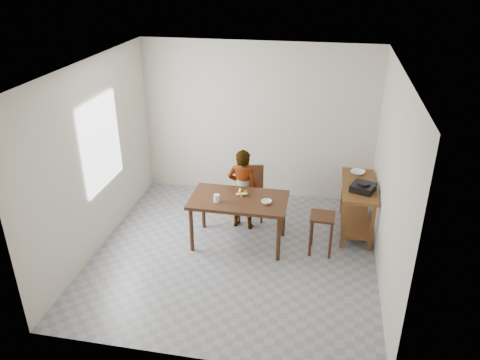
% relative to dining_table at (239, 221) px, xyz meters
% --- Properties ---
extents(floor, '(4.00, 4.00, 0.04)m').
position_rel_dining_table_xyz_m(floor, '(0.00, -0.30, -0.40)').
color(floor, gray).
rests_on(floor, ground).
extents(ceiling, '(4.00, 4.00, 0.04)m').
position_rel_dining_table_xyz_m(ceiling, '(0.00, -0.30, 2.35)').
color(ceiling, white).
rests_on(ceiling, wall_back).
extents(wall_back, '(4.00, 0.04, 2.70)m').
position_rel_dining_table_xyz_m(wall_back, '(0.00, 1.72, 0.98)').
color(wall_back, beige).
rests_on(wall_back, ground).
extents(wall_front, '(4.00, 0.04, 2.70)m').
position_rel_dining_table_xyz_m(wall_front, '(0.00, -2.32, 0.98)').
color(wall_front, beige).
rests_on(wall_front, ground).
extents(wall_left, '(0.04, 4.00, 2.70)m').
position_rel_dining_table_xyz_m(wall_left, '(-2.02, -0.30, 0.98)').
color(wall_left, beige).
rests_on(wall_left, ground).
extents(wall_right, '(0.04, 4.00, 2.70)m').
position_rel_dining_table_xyz_m(wall_right, '(2.02, -0.30, 0.98)').
color(wall_right, beige).
rests_on(wall_right, ground).
extents(window_pane, '(0.02, 1.10, 1.30)m').
position_rel_dining_table_xyz_m(window_pane, '(-1.97, -0.10, 1.12)').
color(window_pane, white).
rests_on(window_pane, wall_left).
extents(dining_table, '(1.40, 0.80, 0.75)m').
position_rel_dining_table_xyz_m(dining_table, '(0.00, 0.00, 0.00)').
color(dining_table, '#391F10').
rests_on(dining_table, floor).
extents(prep_counter, '(0.50, 1.20, 0.80)m').
position_rel_dining_table_xyz_m(prep_counter, '(1.72, 0.70, 0.03)').
color(prep_counter, brown).
rests_on(prep_counter, floor).
extents(child, '(0.51, 0.36, 1.32)m').
position_rel_dining_table_xyz_m(child, '(-0.03, 0.48, 0.28)').
color(child, white).
rests_on(child, floor).
extents(dining_chair, '(0.48, 0.48, 0.86)m').
position_rel_dining_table_xyz_m(dining_chair, '(0.05, 0.77, 0.06)').
color(dining_chair, '#391F10').
rests_on(dining_chair, floor).
extents(stool, '(0.36, 0.36, 0.61)m').
position_rel_dining_table_xyz_m(stool, '(1.21, -0.01, -0.07)').
color(stool, '#391F10').
rests_on(stool, floor).
extents(glass_tumbler, '(0.11, 0.11, 0.11)m').
position_rel_dining_table_xyz_m(glass_tumbler, '(-0.29, -0.15, 0.43)').
color(glass_tumbler, white).
rests_on(glass_tumbler, dining_table).
extents(small_bowl, '(0.20, 0.20, 0.05)m').
position_rel_dining_table_xyz_m(small_bowl, '(0.41, -0.07, 0.40)').
color(small_bowl, white).
rests_on(small_bowl, dining_table).
extents(banana, '(0.20, 0.16, 0.06)m').
position_rel_dining_table_xyz_m(banana, '(0.03, 0.10, 0.41)').
color(banana, gold).
rests_on(banana, dining_table).
extents(serving_bowl, '(0.28, 0.28, 0.05)m').
position_rel_dining_table_xyz_m(serving_bowl, '(1.70, 1.07, 0.45)').
color(serving_bowl, white).
rests_on(serving_bowl, prep_counter).
extents(gas_burner, '(0.41, 0.41, 0.11)m').
position_rel_dining_table_xyz_m(gas_burner, '(1.76, 0.49, 0.48)').
color(gas_burner, black).
rests_on(gas_burner, prep_counter).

